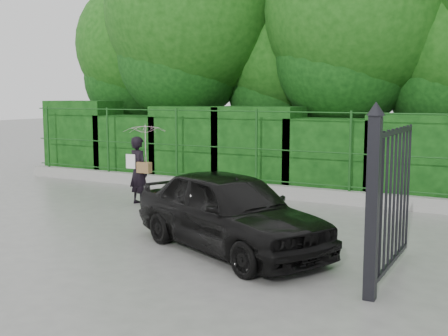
% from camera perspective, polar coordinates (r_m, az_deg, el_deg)
% --- Properties ---
extents(ground, '(80.00, 80.00, 0.00)m').
position_cam_1_polar(ground, '(10.16, -9.82, -6.56)').
color(ground, gray).
extents(kerb, '(14.00, 0.25, 0.30)m').
position_cam_1_polar(kerb, '(13.87, 1.78, -2.09)').
color(kerb, '#9E9E99').
rests_on(kerb, ground).
extents(fence, '(14.13, 0.06, 1.80)m').
position_cam_1_polar(fence, '(13.63, 2.62, 2.20)').
color(fence, '#184917').
rests_on(fence, kerb).
extents(hedge, '(14.20, 1.20, 2.27)m').
position_cam_1_polar(hedge, '(14.71, 2.99, 1.86)').
color(hedge, black).
rests_on(hedge, ground).
extents(trees, '(17.10, 6.15, 8.08)m').
position_cam_1_polar(trees, '(16.39, 10.84, 14.93)').
color(trees, black).
rests_on(trees, ground).
extents(gate, '(0.22, 2.33, 2.36)m').
position_cam_1_polar(gate, '(7.27, 15.77, -2.74)').
color(gate, black).
rests_on(gate, ground).
extents(woman, '(0.95, 0.97, 1.81)m').
position_cam_1_polar(woman, '(12.61, -8.23, 1.70)').
color(woman, black).
rests_on(woman, ground).
extents(car, '(4.02, 2.94, 1.27)m').
position_cam_1_polar(car, '(8.80, 0.59, -4.37)').
color(car, black).
rests_on(car, ground).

